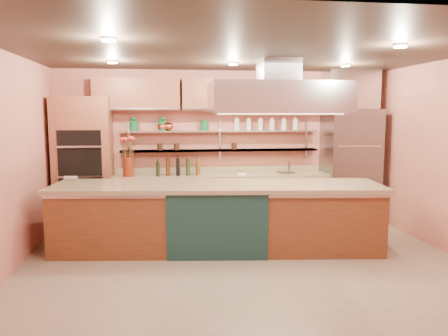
{
  "coord_description": "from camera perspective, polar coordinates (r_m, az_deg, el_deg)",
  "views": [
    {
      "loc": [
        -1.02,
        -5.54,
        2.02
      ],
      "look_at": [
        -0.16,
        1.0,
        1.2
      ],
      "focal_mm": 35.0,
      "sensor_mm": 36.0,
      "label": 1
    }
  ],
  "objects": [
    {
      "name": "floor",
      "position": [
        5.99,
        2.87,
        -12.72
      ],
      "size": [
        6.0,
        5.0,
        0.02
      ],
      "primitive_type": "cube",
      "color": "gray",
      "rests_on": "ground"
    },
    {
      "name": "ceiling",
      "position": [
        5.68,
        3.06,
        15.0
      ],
      "size": [
        6.0,
        5.0,
        0.02
      ],
      "primitive_type": "cube",
      "color": "black",
      "rests_on": "wall_back"
    },
    {
      "name": "wall_back",
      "position": [
        8.12,
        -0.22,
        2.76
      ],
      "size": [
        6.0,
        0.04,
        2.8
      ],
      "primitive_type": "cube",
      "color": "#C06B5A",
      "rests_on": "floor"
    },
    {
      "name": "wall_front",
      "position": [
        3.26,
        10.92,
        -4.01
      ],
      "size": [
        6.0,
        0.04,
        2.8
      ],
      "primitive_type": "cube",
      "color": "#C06B5A",
      "rests_on": "floor"
    },
    {
      "name": "wall_left",
      "position": [
        5.91,
        -26.97,
        0.32
      ],
      "size": [
        0.04,
        5.0,
        2.8
      ],
      "primitive_type": "cube",
      "color": "#C06B5A",
      "rests_on": "floor"
    },
    {
      "name": "oven_stack",
      "position": [
        7.9,
        -17.84,
        0.46
      ],
      "size": [
        0.95,
        0.64,
        2.3
      ],
      "primitive_type": "cube",
      "color": "brown",
      "rests_on": "floor"
    },
    {
      "name": "refrigerator",
      "position": [
        8.44,
        16.14,
        0.25
      ],
      "size": [
        0.95,
        0.72,
        2.1
      ],
      "primitive_type": "cube",
      "color": "slate",
      "rests_on": "floor"
    },
    {
      "name": "back_counter",
      "position": [
        7.95,
        -0.3,
        -4.15
      ],
      "size": [
        3.84,
        0.64,
        0.93
      ],
      "primitive_type": "cube",
      "color": "tan",
      "rests_on": "floor"
    },
    {
      "name": "wall_shelf_lower",
      "position": [
        7.99,
        -0.46,
        2.32
      ],
      "size": [
        3.6,
        0.26,
        0.03
      ],
      "primitive_type": "cube",
      "color": "#B6B9BE",
      "rests_on": "wall_back"
    },
    {
      "name": "wall_shelf_upper",
      "position": [
        7.97,
        -0.46,
        4.83
      ],
      "size": [
        3.6,
        0.26,
        0.03
      ],
      "primitive_type": "cube",
      "color": "#B6B9BE",
      "rests_on": "wall_back"
    },
    {
      "name": "upper_cabinets",
      "position": [
        7.93,
        -0.06,
        9.52
      ],
      "size": [
        4.6,
        0.36,
        0.55
      ],
      "primitive_type": "cube",
      "color": "brown",
      "rests_on": "wall_back"
    },
    {
      "name": "range_hood",
      "position": [
        6.52,
        7.07,
        9.09
      ],
      "size": [
        2.0,
        1.0,
        0.45
      ],
      "primitive_type": "cube",
      "color": "#B6B9BE",
      "rests_on": "ceiling"
    },
    {
      "name": "ceiling_downlights",
      "position": [
        5.87,
        2.69,
        14.45
      ],
      "size": [
        4.0,
        2.8,
        0.02
      ],
      "primitive_type": "cube",
      "color": "#FFE5A5",
      "rests_on": "ceiling"
    },
    {
      "name": "island",
      "position": [
        6.53,
        -0.88,
        -6.38
      ],
      "size": [
        4.82,
        1.55,
        0.99
      ],
      "primitive_type": "cube",
      "rotation": [
        0.0,
        0.0,
        -0.11
      ],
      "color": "brown",
      "rests_on": "floor"
    },
    {
      "name": "flower_vase",
      "position": [
        7.77,
        -12.41,
        0.12
      ],
      "size": [
        0.23,
        0.23,
        0.33
      ],
      "primitive_type": "cylinder",
      "rotation": [
        0.0,
        0.0,
        -0.27
      ],
      "color": "#631F0E",
      "rests_on": "back_counter"
    },
    {
      "name": "oil_bottle_cluster",
      "position": [
        7.75,
        -6.03,
        -0.0
      ],
      "size": [
        0.85,
        0.54,
        0.27
      ],
      "primitive_type": "cube",
      "rotation": [
        0.0,
        0.0,
        -0.4
      ],
      "color": "black",
      "rests_on": "back_counter"
    },
    {
      "name": "kitchen_scale",
      "position": [
        7.87,
        2.3,
        -0.53
      ],
      "size": [
        0.15,
        0.12,
        0.08
      ],
      "primitive_type": "cube",
      "rotation": [
        0.0,
        0.0,
        -0.03
      ],
      "color": "silver",
      "rests_on": "back_counter"
    },
    {
      "name": "bar_faucet",
      "position": [
        8.16,
        8.49,
        0.1
      ],
      "size": [
        0.03,
        0.03,
        0.2
      ],
      "primitive_type": "cylinder",
      "rotation": [
        0.0,
        0.0,
        -0.08
      ],
      "color": "silver",
      "rests_on": "back_counter"
    },
    {
      "name": "copper_kettle",
      "position": [
        7.91,
        -7.33,
        5.41
      ],
      "size": [
        0.21,
        0.21,
        0.15
      ],
      "primitive_type": "ellipsoid",
      "rotation": [
        0.0,
        0.0,
        -0.1
      ],
      "color": "#C74C2E",
      "rests_on": "wall_shelf_upper"
    },
    {
      "name": "green_canister",
      "position": [
        7.94,
        -2.54,
        5.57
      ],
      "size": [
        0.15,
        0.15,
        0.18
      ],
      "primitive_type": "cylinder",
      "rotation": [
        0.0,
        0.0,
        -0.0
      ],
      "color": "#104E25",
      "rests_on": "wall_shelf_upper"
    }
  ]
}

